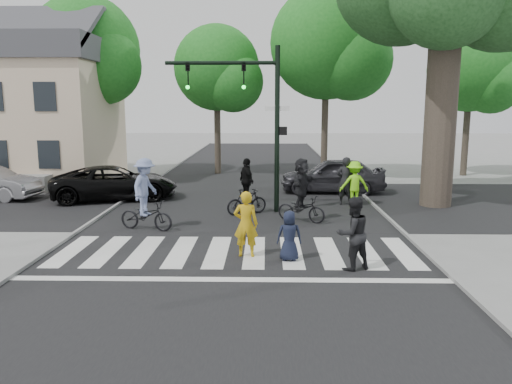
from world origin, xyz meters
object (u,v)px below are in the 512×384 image
cyclist_mid (247,192)px  cyclist_right (301,194)px  cyclist_left (146,199)px  pedestrian_woman (246,224)px  traffic_signal (254,106)px  pedestrian_adult (353,234)px  car_suv (115,183)px  pedestrian_child (289,236)px  car_grey (333,175)px

cyclist_mid → cyclist_right: bearing=-30.5°
cyclist_left → pedestrian_woman: bearing=-40.1°
traffic_signal → pedestrian_adult: size_ratio=3.37×
pedestrian_adult → pedestrian_woman: bearing=-45.7°
cyclist_right → traffic_signal: bearing=136.2°
cyclist_left → car_suv: 5.76m
cyclist_mid → pedestrian_adult: bearing=-65.6°
pedestrian_woman → cyclist_left: (-3.28, 2.76, 0.12)m
pedestrian_adult → cyclist_mid: (-2.77, 6.13, -0.05)m
pedestrian_woman → cyclist_right: cyclist_right is taller
pedestrian_woman → pedestrian_child: (1.11, -0.33, -0.22)m
pedestrian_adult → pedestrian_child: bearing=-49.1°
pedestrian_adult → cyclist_right: bearing=-104.8°
cyclist_mid → car_grey: cyclist_mid is taller
cyclist_left → car_suv: bearing=116.2°
traffic_signal → pedestrian_adult: 7.68m
pedestrian_woman → car_suv: (-5.82, 7.92, -0.16)m
traffic_signal → cyclist_right: size_ratio=2.77×
pedestrian_adult → car_grey: pedestrian_adult is taller
pedestrian_adult → car_grey: (0.94, 10.84, -0.10)m
car_grey → cyclist_right: bearing=-13.1°
pedestrian_woman → pedestrian_adult: (2.60, -1.00, 0.02)m
cyclist_left → cyclist_mid: bearing=37.5°
pedestrian_adult → cyclist_mid: size_ratio=0.87×
pedestrian_child → cyclist_left: size_ratio=0.57×
car_suv → cyclist_left: bearing=-169.4°
pedestrian_child → pedestrian_adult: pedestrian_adult is taller
car_suv → cyclist_right: bearing=-133.0°
car_grey → cyclist_mid: bearing=-34.0°
pedestrian_woman → cyclist_right: 4.37m
traffic_signal → car_grey: bearing=50.7°
pedestrian_child → car_grey: car_grey is taller
car_suv → car_grey: (9.36, 1.92, 0.08)m
pedestrian_child → pedestrian_woman: bearing=-16.3°
traffic_signal → cyclist_right: bearing=-43.8°
traffic_signal → pedestrian_woman: 6.37m
pedestrian_child → cyclist_mid: cyclist_mid is taller
cyclist_mid → car_suv: size_ratio=0.40×
cyclist_mid → cyclist_right: 2.20m
cyclist_mid → traffic_signal: bearing=62.4°
pedestrian_child → cyclist_mid: bearing=-76.8°
cyclist_left → car_grey: bearing=46.1°
traffic_signal → cyclist_left: bearing=-139.6°
pedestrian_adult → car_grey: size_ratio=0.38×
traffic_signal → cyclist_right: 3.72m
pedestrian_child → car_grey: 10.45m
traffic_signal → pedestrian_adult: (2.53, -6.60, -3.01)m
traffic_signal → car_grey: traffic_signal is taller
car_suv → car_grey: size_ratio=1.10×
cyclist_left → cyclist_right: (5.00, 1.26, -0.03)m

